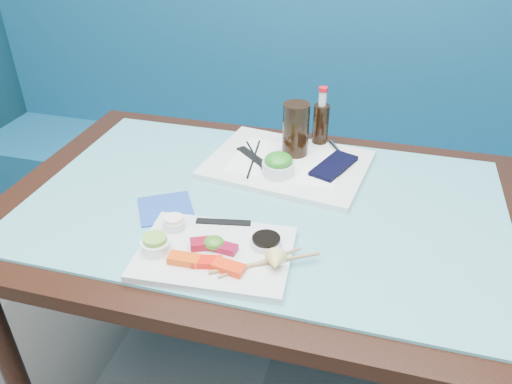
% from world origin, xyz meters
% --- Properties ---
extents(booth_bench, '(3.00, 0.56, 1.17)m').
position_xyz_m(booth_bench, '(0.00, 2.29, 0.37)').
color(booth_bench, navy).
rests_on(booth_bench, ground).
extents(dining_table, '(1.40, 0.90, 0.75)m').
position_xyz_m(dining_table, '(0.00, 1.45, 0.67)').
color(dining_table, black).
rests_on(dining_table, ground).
extents(glass_top, '(1.22, 0.76, 0.01)m').
position_xyz_m(glass_top, '(0.00, 1.45, 0.75)').
color(glass_top, '#58A7B1').
rests_on(glass_top, dining_table).
extents(sashimi_plate, '(0.36, 0.27, 0.02)m').
position_xyz_m(sashimi_plate, '(-0.05, 1.20, 0.77)').
color(sashimi_plate, silver).
rests_on(sashimi_plate, glass_top).
extents(salmon_left, '(0.07, 0.04, 0.02)m').
position_xyz_m(salmon_left, '(-0.10, 1.15, 0.78)').
color(salmon_left, '#EC4909').
rests_on(salmon_left, sashimi_plate).
extents(salmon_mid, '(0.07, 0.04, 0.02)m').
position_xyz_m(salmon_mid, '(-0.05, 1.15, 0.78)').
color(salmon_mid, red).
rests_on(salmon_mid, sashimi_plate).
extents(salmon_right, '(0.07, 0.04, 0.02)m').
position_xyz_m(salmon_right, '(-0.00, 1.15, 0.78)').
color(salmon_right, '#FF320A').
rests_on(salmon_right, sashimi_plate).
extents(tuna_left, '(0.06, 0.05, 0.02)m').
position_xyz_m(tuna_left, '(-0.08, 1.21, 0.78)').
color(tuna_left, maroon).
rests_on(tuna_left, sashimi_plate).
extents(tuna_right, '(0.05, 0.03, 0.02)m').
position_xyz_m(tuna_right, '(-0.03, 1.21, 0.78)').
color(tuna_right, maroon).
rests_on(tuna_right, sashimi_plate).
extents(seaweed_garnish, '(0.05, 0.05, 0.03)m').
position_xyz_m(seaweed_garnish, '(-0.06, 1.21, 0.79)').
color(seaweed_garnish, '#38791B').
rests_on(seaweed_garnish, sashimi_plate).
extents(ramekin_wasabi, '(0.09, 0.09, 0.03)m').
position_xyz_m(ramekin_wasabi, '(-0.18, 1.17, 0.79)').
color(ramekin_wasabi, white).
rests_on(ramekin_wasabi, sashimi_plate).
extents(wasabi_fill, '(0.05, 0.05, 0.01)m').
position_xyz_m(wasabi_fill, '(-0.18, 1.17, 0.81)').
color(wasabi_fill, '#6CAC37').
rests_on(wasabi_fill, ramekin_wasabi).
extents(ramekin_ginger, '(0.06, 0.06, 0.02)m').
position_xyz_m(ramekin_ginger, '(-0.17, 1.26, 0.79)').
color(ramekin_ginger, silver).
rests_on(ramekin_ginger, sashimi_plate).
extents(ginger_fill, '(0.06, 0.06, 0.01)m').
position_xyz_m(ginger_fill, '(-0.17, 1.26, 0.80)').
color(ginger_fill, '#FFE1D1').
rests_on(ginger_fill, ramekin_ginger).
extents(soy_dish, '(0.09, 0.09, 0.01)m').
position_xyz_m(soy_dish, '(0.05, 1.25, 0.78)').
color(soy_dish, silver).
rests_on(soy_dish, sashimi_plate).
extents(soy_fill, '(0.08, 0.08, 0.01)m').
position_xyz_m(soy_fill, '(0.05, 1.25, 0.79)').
color(soy_fill, black).
rests_on(soy_fill, soy_dish).
extents(lemon_wedge, '(0.05, 0.05, 0.05)m').
position_xyz_m(lemon_wedge, '(0.09, 1.17, 0.80)').
color(lemon_wedge, '#E5D36C').
rests_on(lemon_wedge, sashimi_plate).
extents(chopstick_sleeve, '(0.13, 0.04, 0.00)m').
position_xyz_m(chopstick_sleeve, '(-0.07, 1.31, 0.78)').
color(chopstick_sleeve, black).
rests_on(chopstick_sleeve, sashimi_plate).
extents(wooden_chopstick_a, '(0.15, 0.14, 0.01)m').
position_xyz_m(wooden_chopstick_a, '(0.06, 1.19, 0.78)').
color(wooden_chopstick_a, '#A9734F').
rests_on(wooden_chopstick_a, sashimi_plate).
extents(wooden_chopstick_b, '(0.22, 0.13, 0.01)m').
position_xyz_m(wooden_chopstick_b, '(0.07, 1.19, 0.78)').
color(wooden_chopstick_b, '#A3744D').
rests_on(wooden_chopstick_b, sashimi_plate).
extents(serving_tray, '(0.49, 0.39, 0.02)m').
position_xyz_m(serving_tray, '(0.02, 1.64, 0.77)').
color(serving_tray, silver).
rests_on(serving_tray, glass_top).
extents(paper_placemat, '(0.33, 0.24, 0.00)m').
position_xyz_m(paper_placemat, '(0.02, 1.64, 0.78)').
color(paper_placemat, white).
rests_on(paper_placemat, serving_tray).
extents(seaweed_bowl, '(0.09, 0.09, 0.04)m').
position_xyz_m(seaweed_bowl, '(0.01, 1.57, 0.79)').
color(seaweed_bowl, silver).
rests_on(seaweed_bowl, serving_tray).
extents(seaweed_salad, '(0.10, 0.10, 0.04)m').
position_xyz_m(seaweed_salad, '(0.01, 1.57, 0.82)').
color(seaweed_salad, '#23811D').
rests_on(seaweed_salad, seaweed_bowl).
extents(cola_glass, '(0.09, 0.09, 0.16)m').
position_xyz_m(cola_glass, '(0.03, 1.70, 0.85)').
color(cola_glass, black).
rests_on(cola_glass, serving_tray).
extents(navy_pouch, '(0.13, 0.18, 0.01)m').
position_xyz_m(navy_pouch, '(0.15, 1.64, 0.78)').
color(navy_pouch, black).
rests_on(navy_pouch, serving_tray).
extents(fork, '(0.06, 0.09, 0.01)m').
position_xyz_m(fork, '(0.15, 1.75, 0.78)').
color(fork, white).
rests_on(fork, serving_tray).
extents(black_chopstick_a, '(0.03, 0.23, 0.01)m').
position_xyz_m(black_chopstick_a, '(-0.08, 1.63, 0.78)').
color(black_chopstick_a, black).
rests_on(black_chopstick_a, serving_tray).
extents(black_chopstick_b, '(0.12, 0.20, 0.01)m').
position_xyz_m(black_chopstick_b, '(-0.07, 1.63, 0.78)').
color(black_chopstick_b, black).
rests_on(black_chopstick_b, serving_tray).
extents(tray_sleeve, '(0.14, 0.13, 0.00)m').
position_xyz_m(tray_sleeve, '(-0.08, 1.63, 0.78)').
color(tray_sleeve, black).
rests_on(tray_sleeve, serving_tray).
extents(cola_bottle_body, '(0.05, 0.05, 0.14)m').
position_xyz_m(cola_bottle_body, '(0.09, 1.80, 0.83)').
color(cola_bottle_body, black).
rests_on(cola_bottle_body, glass_top).
extents(cola_bottle_neck, '(0.03, 0.03, 0.04)m').
position_xyz_m(cola_bottle_neck, '(0.09, 1.80, 0.92)').
color(cola_bottle_neck, silver).
rests_on(cola_bottle_neck, cola_bottle_body).
extents(cola_bottle_cap, '(0.03, 0.03, 0.01)m').
position_xyz_m(cola_bottle_cap, '(0.09, 1.80, 0.95)').
color(cola_bottle_cap, red).
rests_on(cola_bottle_cap, cola_bottle_neck).
extents(blue_napkin, '(0.18, 0.18, 0.01)m').
position_xyz_m(blue_napkin, '(-0.23, 1.34, 0.76)').
color(blue_napkin, '#1B4198').
rests_on(blue_napkin, glass_top).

